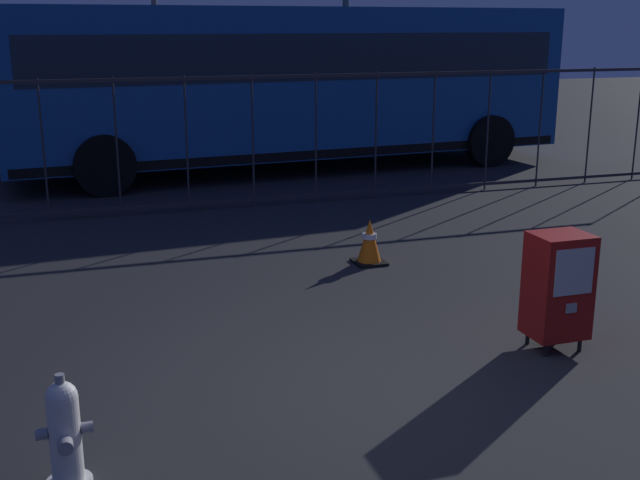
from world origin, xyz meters
TOP-DOWN VIEW (x-y plane):
  - ground_plane at (0.00, 0.00)m, footprint 60.00×60.00m
  - fire_hydrant at (-1.90, -0.62)m, footprint 0.33×0.32m
  - newspaper_box_primary at (2.14, 0.33)m, footprint 0.48×0.42m
  - traffic_cone at (1.56, 3.18)m, footprint 0.36×0.36m
  - fence_barrier at (-0.00, 6.57)m, footprint 18.03×0.04m
  - bus_near at (2.46, 9.57)m, footprint 10.65×3.38m
  - bus_far at (1.08, 13.63)m, footprint 10.57×3.01m

SIDE VIEW (x-z plane):
  - ground_plane at x=0.00m, z-range 0.00..0.00m
  - traffic_cone at x=1.56m, z-range -0.01..0.52m
  - fire_hydrant at x=-1.90m, z-range -0.02..0.72m
  - newspaper_box_primary at x=2.14m, z-range 0.06..1.08m
  - fence_barrier at x=0.00m, z-range 0.02..2.02m
  - bus_near at x=2.46m, z-range 0.21..3.21m
  - bus_far at x=1.08m, z-range 0.21..3.21m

